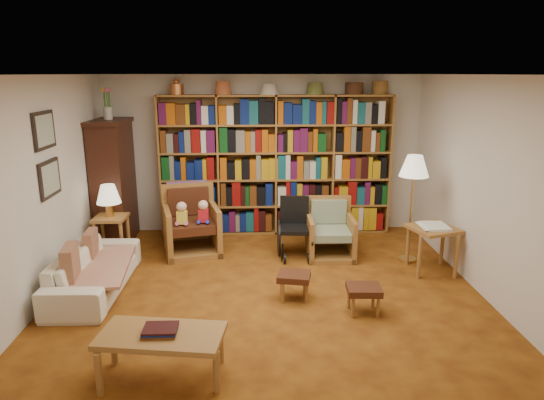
{
  "coord_description": "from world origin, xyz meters",
  "views": [
    {
      "loc": [
        -0.15,
        -5.2,
        2.51
      ],
      "look_at": [
        0.07,
        0.6,
        0.99
      ],
      "focal_mm": 32.0,
      "sensor_mm": 36.0,
      "label": 1
    }
  ],
  "objects_px": {
    "side_table_lamp": "(111,226)",
    "armchair_leather": "(193,224)",
    "sofa": "(94,270)",
    "footstool_a": "(294,278)",
    "footstool_b": "(364,291)",
    "floor_lamp": "(414,170)",
    "wheelchair": "(295,229)",
    "armchair_sage": "(329,234)",
    "coffee_table": "(162,339)",
    "side_table_papers": "(433,234)"
  },
  "relations": [
    {
      "from": "coffee_table",
      "to": "armchair_leather",
      "type": "bearing_deg",
      "value": 92.04
    },
    {
      "from": "armchair_leather",
      "to": "wheelchair",
      "type": "height_order",
      "value": "armchair_leather"
    },
    {
      "from": "footstool_b",
      "to": "wheelchair",
      "type": "bearing_deg",
      "value": 108.67
    },
    {
      "from": "coffee_table",
      "to": "footstool_b",
      "type": "bearing_deg",
      "value": 29.1
    },
    {
      "from": "footstool_b",
      "to": "footstool_a",
      "type": "bearing_deg",
      "value": 153.01
    },
    {
      "from": "sofa",
      "to": "armchair_leather",
      "type": "height_order",
      "value": "armchair_leather"
    },
    {
      "from": "armchair_leather",
      "to": "wheelchair",
      "type": "xyz_separation_m",
      "value": [
        1.47,
        -0.26,
        -0.01
      ]
    },
    {
      "from": "footstool_b",
      "to": "floor_lamp",
      "type": "bearing_deg",
      "value": 57.34
    },
    {
      "from": "armchair_sage",
      "to": "side_table_papers",
      "type": "height_order",
      "value": "armchair_sage"
    },
    {
      "from": "footstool_a",
      "to": "footstool_b",
      "type": "height_order",
      "value": "footstool_a"
    },
    {
      "from": "floor_lamp",
      "to": "side_table_papers",
      "type": "distance_m",
      "value": 0.87
    },
    {
      "from": "sofa",
      "to": "side_table_papers",
      "type": "xyz_separation_m",
      "value": [
        4.2,
        0.42,
        0.25
      ]
    },
    {
      "from": "side_table_lamp",
      "to": "footstool_b",
      "type": "relative_size",
      "value": 1.55
    },
    {
      "from": "footstool_b",
      "to": "coffee_table",
      "type": "xyz_separation_m",
      "value": [
        -1.95,
        -1.09,
        0.12
      ]
    },
    {
      "from": "armchair_sage",
      "to": "armchair_leather",
      "type": "bearing_deg",
      "value": 172.51
    },
    {
      "from": "sofa",
      "to": "side_table_lamp",
      "type": "distance_m",
      "value": 1.15
    },
    {
      "from": "wheelchair",
      "to": "side_table_papers",
      "type": "relative_size",
      "value": 1.21
    },
    {
      "from": "armchair_leather",
      "to": "coffee_table",
      "type": "xyz_separation_m",
      "value": [
        0.11,
        -3.1,
        -0.02
      ]
    },
    {
      "from": "armchair_sage",
      "to": "sofa",
      "type": "bearing_deg",
      "value": -160.13
    },
    {
      "from": "sofa",
      "to": "side_table_lamp",
      "type": "xyz_separation_m",
      "value": [
        -0.1,
        1.13,
        0.19
      ]
    },
    {
      "from": "footstool_a",
      "to": "coffee_table",
      "type": "distance_m",
      "value": 1.91
    },
    {
      "from": "armchair_leather",
      "to": "footstool_b",
      "type": "height_order",
      "value": "armchair_leather"
    },
    {
      "from": "wheelchair",
      "to": "coffee_table",
      "type": "distance_m",
      "value": 3.15
    },
    {
      "from": "footstool_b",
      "to": "side_table_lamp",
      "type": "bearing_deg",
      "value": 150.27
    },
    {
      "from": "footstool_a",
      "to": "side_table_papers",
      "type": "bearing_deg",
      "value": 21.63
    },
    {
      "from": "sofa",
      "to": "armchair_sage",
      "type": "distance_m",
      "value": 3.15
    },
    {
      "from": "wheelchair",
      "to": "floor_lamp",
      "type": "relative_size",
      "value": 0.57
    },
    {
      "from": "footstool_a",
      "to": "sofa",
      "type": "bearing_deg",
      "value": 172.34
    },
    {
      "from": "sofa",
      "to": "side_table_papers",
      "type": "distance_m",
      "value": 4.23
    },
    {
      "from": "sofa",
      "to": "footstool_a",
      "type": "relative_size",
      "value": 4.15
    },
    {
      "from": "armchair_sage",
      "to": "coffee_table",
      "type": "height_order",
      "value": "armchair_sage"
    },
    {
      "from": "armchair_leather",
      "to": "floor_lamp",
      "type": "height_order",
      "value": "floor_lamp"
    },
    {
      "from": "armchair_leather",
      "to": "footstool_b",
      "type": "distance_m",
      "value": 2.88
    },
    {
      "from": "sofa",
      "to": "side_table_lamp",
      "type": "relative_size",
      "value": 2.97
    },
    {
      "from": "wheelchair",
      "to": "footstool_b",
      "type": "xyz_separation_m",
      "value": [
        0.59,
        -1.76,
        -0.13
      ]
    },
    {
      "from": "side_table_lamp",
      "to": "wheelchair",
      "type": "bearing_deg",
      "value": -1.17
    },
    {
      "from": "side_table_lamp",
      "to": "side_table_papers",
      "type": "bearing_deg",
      "value": -9.35
    },
    {
      "from": "side_table_lamp",
      "to": "armchair_sage",
      "type": "bearing_deg",
      "value": -1.02
    },
    {
      "from": "sofa",
      "to": "footstool_b",
      "type": "distance_m",
      "value": 3.14
    },
    {
      "from": "armchair_sage",
      "to": "coffee_table",
      "type": "relative_size",
      "value": 0.74
    },
    {
      "from": "armchair_sage",
      "to": "floor_lamp",
      "type": "height_order",
      "value": "floor_lamp"
    },
    {
      "from": "sofa",
      "to": "wheelchair",
      "type": "xyz_separation_m",
      "value": [
        2.48,
        1.07,
        0.13
      ]
    },
    {
      "from": "armchair_leather",
      "to": "armchair_sage",
      "type": "bearing_deg",
      "value": -7.49
    },
    {
      "from": "armchair_leather",
      "to": "armchair_sage",
      "type": "distance_m",
      "value": 1.98
    },
    {
      "from": "armchair_leather",
      "to": "side_table_papers",
      "type": "height_order",
      "value": "armchair_leather"
    },
    {
      "from": "footstool_a",
      "to": "footstool_b",
      "type": "xyz_separation_m",
      "value": [
        0.72,
        -0.37,
        -0.0
      ]
    },
    {
      "from": "wheelchair",
      "to": "coffee_table",
      "type": "height_order",
      "value": "wheelchair"
    },
    {
      "from": "side_table_lamp",
      "to": "floor_lamp",
      "type": "height_order",
      "value": "floor_lamp"
    },
    {
      "from": "wheelchair",
      "to": "armchair_sage",
      "type": "bearing_deg",
      "value": -0.27
    },
    {
      "from": "side_table_lamp",
      "to": "armchair_leather",
      "type": "distance_m",
      "value": 1.13
    }
  ]
}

